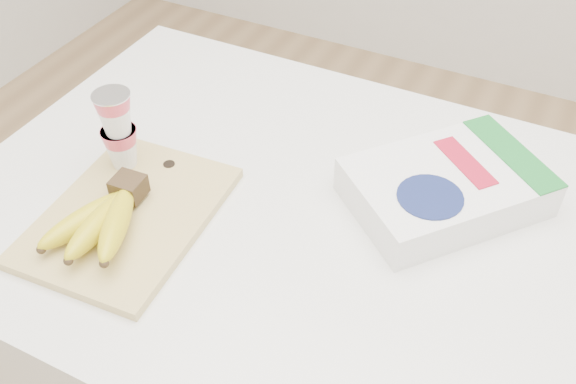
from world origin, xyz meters
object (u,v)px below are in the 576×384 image
object	(u,v)px
table	(317,373)
bananas	(103,218)
yogurt_stack	(118,128)
cutting_board	(129,215)
cereal_box	(446,187)

from	to	relation	value
table	bananas	world-z (taller)	bananas
yogurt_stack	table	bearing A→B (deg)	8.11
table	bananas	distance (m)	0.60
cutting_board	bananas	bearing A→B (deg)	-99.90
cutting_board	cereal_box	world-z (taller)	cereal_box
bananas	yogurt_stack	world-z (taller)	yogurt_stack
cutting_board	cereal_box	distance (m)	0.50
yogurt_stack	cereal_box	distance (m)	0.54
table	yogurt_stack	xyz separation A→B (m)	(-0.35, -0.05, 0.54)
bananas	cereal_box	size ratio (longest dim) A/B	0.55
table	yogurt_stack	size ratio (longest dim) A/B	8.44
cutting_board	cereal_box	bearing A→B (deg)	27.62
table	yogurt_stack	distance (m)	0.65
yogurt_stack	cutting_board	bearing A→B (deg)	-51.46
cereal_box	bananas	bearing A→B (deg)	-104.65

